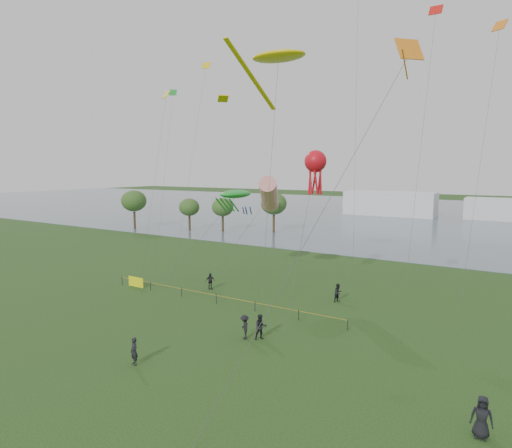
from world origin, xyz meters
The scene contains 18 objects.
ground_plane centered at (0.00, 0.00, 0.00)m, with size 400.00×400.00×0.00m, color #183410.
lake centered at (0.00, 100.00, 0.02)m, with size 400.00×120.00×0.08m, color slate.
pavilion_left centered at (-12.00, 95.00, 3.00)m, with size 22.00×8.00×6.00m, color white.
pavilion_right centered at (14.00, 98.00, 2.50)m, with size 18.00×7.00×5.00m, color silver.
trees centered at (-35.59, 48.67, 5.12)m, with size 30.73×14.58×7.60m.
fence centered at (-12.79, 14.23, 0.55)m, with size 24.07×0.07×1.05m.
spectator_a centered at (0.74, 9.42, 0.89)m, with size 0.87×0.68×1.79m, color black.
spectator_b centered at (-0.29, 8.93, 0.85)m, with size 1.10×0.63×1.71m, color black.
spectator_c centered at (-9.94, 17.61, 0.80)m, with size 0.94×0.39×1.60m, color black.
spectator_d centered at (14.65, 5.07, 0.96)m, with size 0.94×0.61×1.92m, color black.
spectator_f centered at (-3.83, 2.10, 0.85)m, with size 0.62×0.41×1.70m, color black.
spectator_g centered at (2.31, 20.30, 0.83)m, with size 0.81×0.63×1.66m, color black.
kite_stingray centered at (-2.49, 17.56, 21.04)m, with size 4.83×9.99×21.51m.
kite_windsock centered at (-5.70, 21.84, 9.26)m, with size 6.27×7.88×11.15m.
kite_creature centered at (-9.74, 21.87, 9.16)m, with size 6.07×8.83×9.63m.
kite_octopus centered at (0.09, 19.86, 12.34)m, with size 2.69×9.93×13.43m.
kite_delta centered at (9.37, 9.98, 17.45)m, with size 6.15×13.90×19.11m.
small_kites centered at (-0.31, 20.63, 22.17)m, with size 44.31×10.33×9.39m.
Camera 1 is at (15.29, -15.09, 11.81)m, focal length 30.00 mm.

